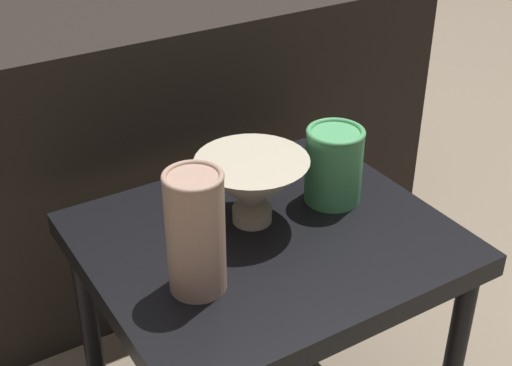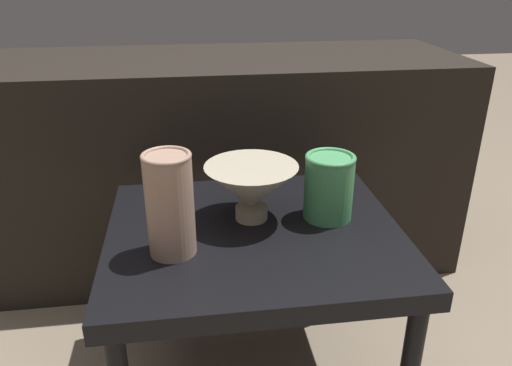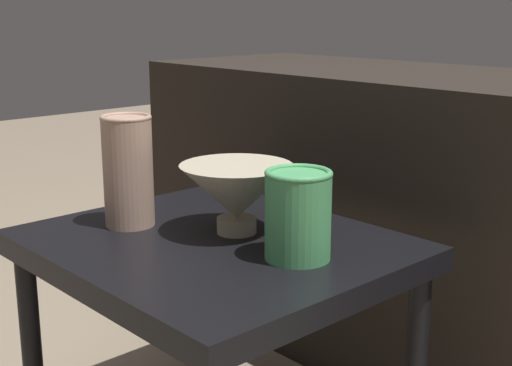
# 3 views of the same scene
# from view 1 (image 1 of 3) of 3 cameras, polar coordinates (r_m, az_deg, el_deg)

# --- Properties ---
(table) EXTENTS (0.59, 0.51, 0.41)m
(table) POSITION_cam_1_polar(r_m,az_deg,el_deg) (1.23, 0.85, -5.94)
(table) COLOR black
(table) RESTS_ON ground_plane
(couch_backdrop) EXTENTS (1.39, 0.50, 0.65)m
(couch_backdrop) POSITION_cam_1_polar(r_m,az_deg,el_deg) (1.71, -10.06, 3.43)
(couch_backdrop) COLOR black
(couch_backdrop) RESTS_ON ground_plane
(bowl) EXTENTS (0.19, 0.19, 0.12)m
(bowl) POSITION_cam_1_polar(r_m,az_deg,el_deg) (1.19, -0.52, -0.24)
(bowl) COLOR #B2A88E
(bowl) RESTS_ON table
(vase_textured_left) EXTENTS (0.09, 0.09, 0.20)m
(vase_textured_left) POSITION_cam_1_polar(r_m,az_deg,el_deg) (1.03, -4.85, -3.88)
(vase_textured_left) COLOR tan
(vase_textured_left) RESTS_ON table
(vase_colorful_right) EXTENTS (0.10, 0.10, 0.14)m
(vase_colorful_right) POSITION_cam_1_polar(r_m,az_deg,el_deg) (1.26, 6.24, 1.53)
(vase_colorful_right) COLOR #47995B
(vase_colorful_right) RESTS_ON table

